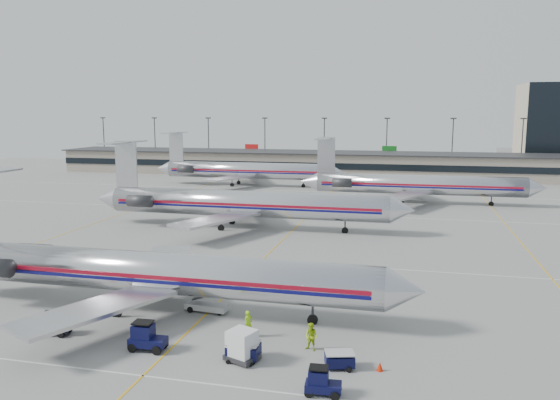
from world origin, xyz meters
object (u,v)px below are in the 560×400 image
(tug_center, at_px, (146,337))
(jet_second_row, at_px, (240,203))
(jet_foreground, at_px, (149,272))
(belt_loader, at_px, (208,305))
(uld_container, at_px, (242,346))

(tug_center, bearing_deg, jet_second_row, 96.49)
(jet_foreground, distance_m, belt_loader, 5.65)
(uld_container, distance_m, belt_loader, 9.77)
(uld_container, bearing_deg, belt_loader, 145.69)
(jet_second_row, relative_size, uld_container, 19.12)
(jet_foreground, height_order, belt_loader, jet_foreground)
(tug_center, relative_size, belt_loader, 0.60)
(jet_foreground, bearing_deg, uld_container, -35.69)
(uld_container, xyz_separation_m, belt_loader, (-5.49, 8.08, -0.47))
(jet_second_row, distance_m, tug_center, 41.59)
(uld_container, relative_size, belt_loader, 0.58)
(tug_center, xyz_separation_m, belt_loader, (1.51, 8.02, -0.34))
(uld_container, height_order, belt_loader, belt_loader)
(jet_second_row, xyz_separation_m, uld_container, (13.20, -41.09, -2.53))
(belt_loader, bearing_deg, jet_second_row, 108.28)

